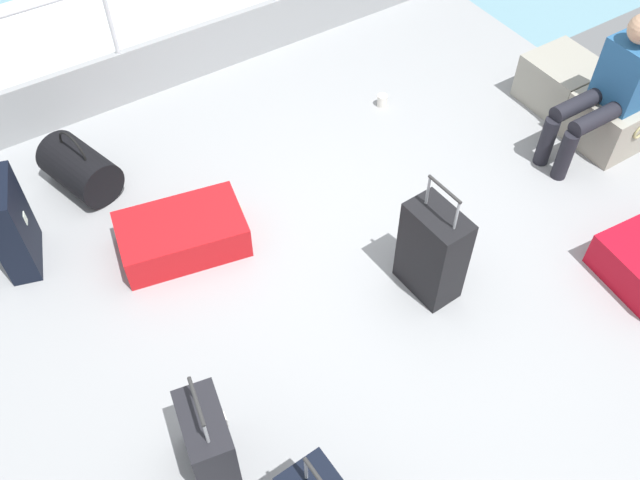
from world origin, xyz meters
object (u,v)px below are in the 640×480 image
(suitcase_0, at_px, (208,441))
(paper_cup, at_px, (382,101))
(cargo_crate_0, at_px, (562,82))
(passenger_seated, at_px, (608,88))
(duffel_bag, at_px, (80,169))
(suitcase_2, at_px, (432,252))
(suitcase_3, at_px, (11,225))
(suitcase_1, at_px, (182,234))
(cargo_crate_1, at_px, (609,121))

(suitcase_0, bearing_deg, paper_cup, 127.52)
(cargo_crate_0, distance_m, passenger_seated, 0.71)
(duffel_bag, bearing_deg, suitcase_2, 36.86)
(cargo_crate_0, bearing_deg, suitcase_3, -99.65)
(cargo_crate_0, relative_size, suitcase_1, 0.64)
(cargo_crate_1, xyz_separation_m, passenger_seated, (0.00, -0.18, 0.38))
(passenger_seated, xyz_separation_m, suitcase_1, (-0.77, -2.94, -0.45))
(passenger_seated, distance_m, duffel_bag, 3.72)
(cargo_crate_1, bearing_deg, suitcase_2, -80.08)
(cargo_crate_0, distance_m, paper_cup, 1.42)
(suitcase_2, relative_size, paper_cup, 8.75)
(cargo_crate_1, xyz_separation_m, paper_cup, (-1.25, -1.16, -0.15))
(suitcase_0, height_order, suitcase_3, suitcase_3)
(suitcase_1, xyz_separation_m, suitcase_3, (-0.46, -0.91, 0.21))
(cargo_crate_1, xyz_separation_m, suitcase_3, (-1.23, -4.04, 0.14))
(suitcase_3, xyz_separation_m, duffel_bag, (-0.44, 0.56, -0.16))
(cargo_crate_1, bearing_deg, suitcase_3, -107.00)
(suitcase_1, bearing_deg, cargo_crate_0, 85.83)
(passenger_seated, relative_size, suitcase_1, 1.24)
(cargo_crate_1, bearing_deg, suitcase_0, -79.82)
(paper_cup, bearing_deg, passenger_seated, 37.84)
(suitcase_2, bearing_deg, suitcase_3, -127.36)
(suitcase_1, distance_m, suitcase_2, 1.62)
(suitcase_3, bearing_deg, paper_cup, 90.36)
(suitcase_1, bearing_deg, duffel_bag, -158.58)
(paper_cup, bearing_deg, suitcase_3, -89.64)
(cargo_crate_0, relative_size, suitcase_0, 0.82)
(suitcase_0, bearing_deg, passenger_seated, 100.71)
(suitcase_3, xyz_separation_m, paper_cup, (-0.02, 2.88, -0.28))
(suitcase_3, bearing_deg, duffel_bag, 128.01)
(suitcase_3, bearing_deg, suitcase_1, 62.99)
(passenger_seated, distance_m, suitcase_0, 3.53)
(suitcase_2, bearing_deg, paper_cup, 153.01)
(duffel_bag, bearing_deg, cargo_crate_1, 64.36)
(cargo_crate_0, height_order, suitcase_0, suitcase_0)
(suitcase_0, bearing_deg, duffel_bag, 176.10)
(suitcase_2, bearing_deg, duffel_bag, -143.14)
(suitcase_1, bearing_deg, suitcase_0, -19.77)
(suitcase_1, relative_size, suitcase_3, 1.10)
(passenger_seated, bearing_deg, paper_cup, -142.16)
(cargo_crate_0, height_order, duffel_bag, duffel_bag)
(cargo_crate_1, distance_m, paper_cup, 1.71)
(cargo_crate_1, height_order, paper_cup, cargo_crate_1)
(cargo_crate_1, xyz_separation_m, duffel_bag, (-1.67, -3.48, -0.03))
(suitcase_3, height_order, duffel_bag, suitcase_3)
(passenger_seated, relative_size, suitcase_0, 1.58)
(cargo_crate_1, distance_m, suitcase_0, 3.70)
(cargo_crate_0, bearing_deg, suitcase_1, -94.17)
(suitcase_0, bearing_deg, suitcase_3, -168.06)
(passenger_seated, relative_size, paper_cup, 10.97)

